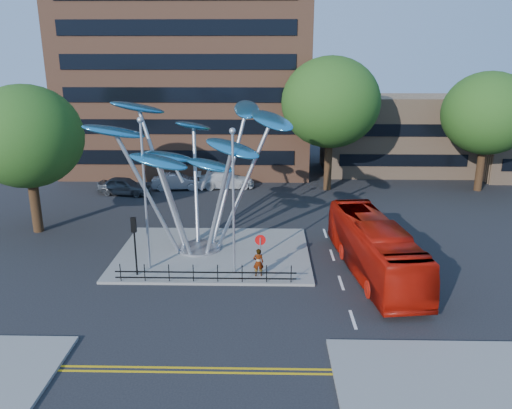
{
  "coord_description": "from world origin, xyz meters",
  "views": [
    {
      "loc": [
        2.32,
        -23.33,
        12.16
      ],
      "look_at": [
        1.73,
        4.0,
        3.91
      ],
      "focal_mm": 35.0,
      "sensor_mm": 36.0,
      "label": 1
    }
  ],
  "objects_px": {
    "no_entry_sign_island": "(260,248)",
    "parked_car_mid": "(177,181)",
    "traffic_light_island": "(134,234)",
    "red_bus": "(374,248)",
    "tree_left": "(26,137)",
    "street_lamp_right": "(233,189)",
    "parked_car_left": "(124,186)",
    "leaf_sculpture": "(195,145)",
    "street_lamp_left": "(144,182)",
    "pedestrian": "(258,262)",
    "tree_right": "(331,103)",
    "parked_car_right": "(226,180)",
    "tree_far": "(487,113)"
  },
  "relations": [
    {
      "from": "street_lamp_right",
      "to": "parked_car_mid",
      "type": "xyz_separation_m",
      "value": [
        -6.52,
        18.74,
        -4.33
      ]
    },
    {
      "from": "traffic_light_island",
      "to": "red_bus",
      "type": "bearing_deg",
      "value": 3.54
    },
    {
      "from": "no_entry_sign_island",
      "to": "parked_car_mid",
      "type": "relative_size",
      "value": 0.53
    },
    {
      "from": "red_bus",
      "to": "parked_car_left",
      "type": "distance_m",
      "value": 25.21
    },
    {
      "from": "tree_far",
      "to": "red_bus",
      "type": "height_order",
      "value": "tree_far"
    },
    {
      "from": "street_lamp_left",
      "to": "parked_car_mid",
      "type": "bearing_deg",
      "value": 94.76
    },
    {
      "from": "pedestrian",
      "to": "tree_left",
      "type": "bearing_deg",
      "value": -30.85
    },
    {
      "from": "street_lamp_right",
      "to": "parked_car_mid",
      "type": "height_order",
      "value": "street_lamp_right"
    },
    {
      "from": "red_bus",
      "to": "parked_car_left",
      "type": "bearing_deg",
      "value": 132.23
    },
    {
      "from": "tree_right",
      "to": "tree_left",
      "type": "height_order",
      "value": "tree_right"
    },
    {
      "from": "parked_car_left",
      "to": "tree_far",
      "type": "bearing_deg",
      "value": -76.48
    },
    {
      "from": "tree_right",
      "to": "parked_car_right",
      "type": "bearing_deg",
      "value": 177.47
    },
    {
      "from": "tree_right",
      "to": "pedestrian",
      "type": "bearing_deg",
      "value": -107.4
    },
    {
      "from": "leaf_sculpture",
      "to": "street_lamp_left",
      "type": "height_order",
      "value": "leaf_sculpture"
    },
    {
      "from": "tree_left",
      "to": "street_lamp_right",
      "type": "height_order",
      "value": "tree_left"
    },
    {
      "from": "red_bus",
      "to": "parked_car_mid",
      "type": "xyz_separation_m",
      "value": [
        -14.52,
        18.4,
        -0.8
      ]
    },
    {
      "from": "tree_right",
      "to": "red_bus",
      "type": "distance_m",
      "value": 19.76
    },
    {
      "from": "no_entry_sign_island",
      "to": "parked_car_mid",
      "type": "distance_m",
      "value": 20.85
    },
    {
      "from": "tree_right",
      "to": "traffic_light_island",
      "type": "height_order",
      "value": "tree_right"
    },
    {
      "from": "tree_right",
      "to": "street_lamp_left",
      "type": "bearing_deg",
      "value": -124.05
    },
    {
      "from": "parked_car_mid",
      "to": "tree_right",
      "type": "bearing_deg",
      "value": -94.66
    },
    {
      "from": "pedestrian",
      "to": "parked_car_mid",
      "type": "xyz_separation_m",
      "value": [
        -7.91,
        19.24,
        -0.2
      ]
    },
    {
      "from": "tree_left",
      "to": "leaf_sculpture",
      "type": "distance_m",
      "value": 12.38
    },
    {
      "from": "traffic_light_island",
      "to": "pedestrian",
      "type": "xyz_separation_m",
      "value": [
        6.89,
        0.0,
        -1.64
      ]
    },
    {
      "from": "traffic_light_island",
      "to": "pedestrian",
      "type": "bearing_deg",
      "value": 0.0
    },
    {
      "from": "street_lamp_right",
      "to": "pedestrian",
      "type": "xyz_separation_m",
      "value": [
        1.39,
        -0.5,
        -4.12
      ]
    },
    {
      "from": "tree_left",
      "to": "tree_far",
      "type": "distance_m",
      "value": 37.95
    },
    {
      "from": "red_bus",
      "to": "parked_car_mid",
      "type": "relative_size",
      "value": 2.42
    },
    {
      "from": "no_entry_sign_island",
      "to": "tree_left",
      "type": "bearing_deg",
      "value": 154.93
    },
    {
      "from": "street_lamp_left",
      "to": "street_lamp_right",
      "type": "bearing_deg",
      "value": -5.71
    },
    {
      "from": "no_entry_sign_island",
      "to": "pedestrian",
      "type": "relative_size",
      "value": 1.49
    },
    {
      "from": "tree_right",
      "to": "tree_far",
      "type": "height_order",
      "value": "tree_right"
    },
    {
      "from": "street_lamp_left",
      "to": "traffic_light_island",
      "type": "height_order",
      "value": "street_lamp_left"
    },
    {
      "from": "parked_car_left",
      "to": "parked_car_right",
      "type": "height_order",
      "value": "parked_car_left"
    },
    {
      "from": "street_lamp_right",
      "to": "parked_car_left",
      "type": "relative_size",
      "value": 1.76
    },
    {
      "from": "parked_car_left",
      "to": "parked_car_right",
      "type": "xyz_separation_m",
      "value": [
        9.0,
        2.55,
        -0.03
      ]
    },
    {
      "from": "tree_right",
      "to": "parked_car_mid",
      "type": "bearing_deg",
      "value": -178.92
    },
    {
      "from": "parked_car_right",
      "to": "tree_left",
      "type": "bearing_deg",
      "value": 128.62
    },
    {
      "from": "tree_left",
      "to": "parked_car_right",
      "type": "bearing_deg",
      "value": 44.86
    },
    {
      "from": "red_bus",
      "to": "parked_car_right",
      "type": "bearing_deg",
      "value": 110.92
    },
    {
      "from": "street_lamp_left",
      "to": "red_bus",
      "type": "relative_size",
      "value": 0.78
    },
    {
      "from": "street_lamp_right",
      "to": "traffic_light_island",
      "type": "distance_m",
      "value": 6.05
    },
    {
      "from": "tree_far",
      "to": "parked_car_left",
      "type": "distance_m",
      "value": 33.19
    },
    {
      "from": "street_lamp_right",
      "to": "parked_car_right",
      "type": "distance_m",
      "value": 20.0
    },
    {
      "from": "traffic_light_island",
      "to": "street_lamp_right",
      "type": "bearing_deg",
      "value": 5.19
    },
    {
      "from": "traffic_light_island",
      "to": "parked_car_mid",
      "type": "height_order",
      "value": "traffic_light_island"
    },
    {
      "from": "parked_car_mid",
      "to": "parked_car_left",
      "type": "bearing_deg",
      "value": 106.8
    },
    {
      "from": "street_lamp_left",
      "to": "no_entry_sign_island",
      "type": "xyz_separation_m",
      "value": [
        6.5,
        -0.98,
        -3.54
      ]
    },
    {
      "from": "leaf_sculpture",
      "to": "parked_car_right",
      "type": "bearing_deg",
      "value": 88.0
    },
    {
      "from": "pedestrian",
      "to": "parked_car_left",
      "type": "distance_m",
      "value": 21.35
    }
  ]
}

